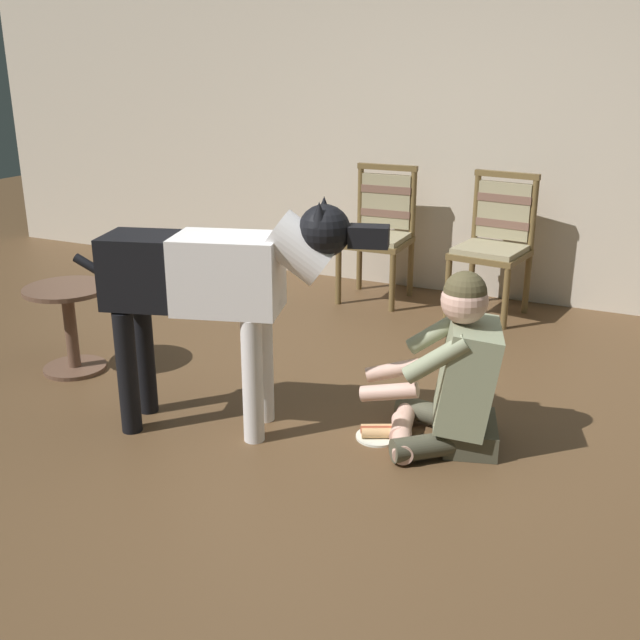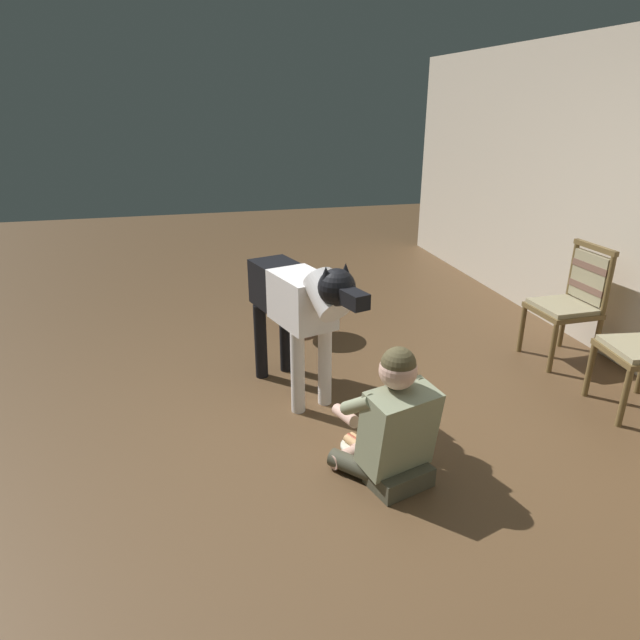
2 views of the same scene
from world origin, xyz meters
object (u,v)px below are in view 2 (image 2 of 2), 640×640
at_px(person_sitting_on_floor, 392,426).
at_px(hot_dog_on_plate, 357,443).
at_px(round_side_table, 298,303).
at_px(large_dog, 298,302).
at_px(dining_chair_left_of_pair, 573,298).

distance_m(person_sitting_on_floor, hot_dog_on_plate, 0.47).
xyz_separation_m(hot_dog_on_plate, round_side_table, (-1.89, 0.02, 0.28)).
distance_m(person_sitting_on_floor, large_dog, 1.17).
bearing_deg(dining_chair_left_of_pair, large_dog, -87.51).
height_order(person_sitting_on_floor, hot_dog_on_plate, person_sitting_on_floor).
relative_size(dining_chair_left_of_pair, large_dog, 0.68).
bearing_deg(person_sitting_on_floor, hot_dog_on_plate, -163.32).
bearing_deg(hot_dog_on_plate, large_dog, -163.32).
bearing_deg(hot_dog_on_plate, person_sitting_on_floor, 16.68).
xyz_separation_m(person_sitting_on_floor, round_side_table, (-2.23, -0.08, -0.04)).
relative_size(dining_chair_left_of_pair, round_side_table, 1.95).
distance_m(hot_dog_on_plate, round_side_table, 1.91).
height_order(person_sitting_on_floor, large_dog, large_dog).
relative_size(large_dog, hot_dog_on_plate, 7.04).
height_order(dining_chair_left_of_pair, large_dog, large_dog).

